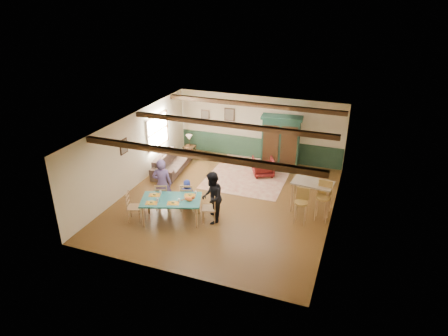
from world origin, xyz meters
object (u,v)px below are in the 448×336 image
(dining_table, at_px, (172,210))
(dining_chair_far_right, at_px, (187,196))
(end_table, at_px, (190,152))
(bar_stool_left, at_px, (301,207))
(dining_chair_far_left, at_px, (163,196))
(person_child, at_px, (187,194))
(table_lamp, at_px, (189,141))
(bar_stool_right, at_px, (323,202))
(dining_chair_end_left, at_px, (134,207))
(sofa, at_px, (172,162))
(counter_table, at_px, (311,197))
(armoire, at_px, (281,144))
(person_woman, at_px, (212,198))
(cat, at_px, (189,199))
(armchair, at_px, (263,167))
(dining_chair_end_right, at_px, (209,208))
(person_man, at_px, (162,184))

(dining_table, xyz_separation_m, dining_chair_far_right, (0.15, 0.82, 0.10))
(end_table, bearing_deg, bar_stool_left, -32.92)
(dining_chair_far_left, xyz_separation_m, person_child, (0.74, 0.34, 0.03))
(table_lamp, bearing_deg, bar_stool_right, -27.16)
(dining_chair_end_left, bearing_deg, person_child, -62.70)
(dining_chair_far_right, relative_size, sofa, 0.41)
(table_lamp, bearing_deg, counter_table, -25.52)
(dining_chair_far_right, xyz_separation_m, table_lamp, (-1.74, 3.92, 0.32))
(sofa, height_order, end_table, sofa)
(armoire, xyz_separation_m, end_table, (-3.84, -0.21, -0.83))
(person_woman, bearing_deg, table_lamp, -166.23)
(dining_table, height_order, bar_stool_left, bar_stool_left)
(cat, height_order, counter_table, counter_table)
(dining_chair_far_left, height_order, bar_stool_left, bar_stool_left)
(armchair, xyz_separation_m, bar_stool_right, (2.58, -2.52, 0.28))
(dining_chair_end_right, height_order, armoire, armoire)
(end_table, height_order, table_lamp, table_lamp)
(person_man, distance_m, bar_stool_right, 5.12)
(dining_chair_far_right, bearing_deg, person_woman, 139.73)
(cat, bearing_deg, person_woman, 8.13)
(dining_chair_end_left, height_order, bar_stool_left, bar_stool_left)
(person_woman, xyz_separation_m, sofa, (-2.93, 2.94, -0.49))
(dining_chair_end_left, height_order, dining_chair_end_right, same)
(dining_chair_far_left, xyz_separation_m, sofa, (-1.12, 2.80, -0.13))
(counter_table, bearing_deg, dining_table, -152.19)
(end_table, bearing_deg, person_child, -65.98)
(person_man, distance_m, table_lamp, 4.21)
(dining_chair_far_right, bearing_deg, person_child, -90.00)
(dining_chair_far_right, xyz_separation_m, bar_stool_right, (4.21, 0.87, 0.16))
(dining_chair_end_right, relative_size, person_woman, 0.58)
(dining_chair_far_right, distance_m, bar_stool_left, 3.65)
(cat, relative_size, bar_stool_left, 0.32)
(armoire, xyz_separation_m, bar_stool_left, (1.52, -3.68, -0.54))
(dining_chair_far_right, xyz_separation_m, sofa, (-1.88, 2.53, -0.13))
(dining_table, xyz_separation_m, bar_stool_right, (4.36, 1.68, 0.26))
(dining_chair_end_right, xyz_separation_m, end_table, (-2.69, 4.36, -0.21))
(dining_chair_far_left, height_order, person_woman, person_woman)
(armchair, bearing_deg, dining_table, 41.24)
(person_man, distance_m, cat, 1.32)
(person_child, bearing_deg, armoire, -136.69)
(armchair, bearing_deg, person_woman, 55.36)
(dining_chair_far_right, xyz_separation_m, bar_stool_left, (3.62, 0.45, 0.09))
(person_man, relative_size, end_table, 3.18)
(armoire, relative_size, bar_stool_right, 1.72)
(dining_chair_far_right, distance_m, bar_stool_right, 4.31)
(bar_stool_left, bearing_deg, dining_table, -162.93)
(dining_chair_end_left, relative_size, table_lamp, 1.91)
(counter_table, relative_size, bar_stool_left, 1.12)
(dining_chair_end_left, xyz_separation_m, cat, (1.65, 0.46, 0.37))
(dining_chair_far_left, xyz_separation_m, person_woman, (1.81, -0.15, 0.35))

